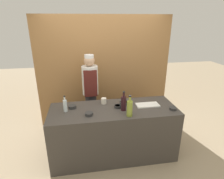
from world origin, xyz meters
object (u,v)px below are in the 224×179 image
sauce_bowl_green (89,114)px  sauce_bowl_yellow (173,108)px  bottle_wine (124,103)px  bottle_clear (65,105)px  sauce_bowl_orange (124,103)px  chef_center (91,92)px  sauce_bowl_white (72,107)px  sauce_bowl_brown (118,106)px  cutting_board (148,105)px  cup_cream (104,101)px  bottle_oil (130,108)px

sauce_bowl_green → sauce_bowl_yellow: sauce_bowl_green is taller
bottle_wine → bottle_clear: bearing=173.3°
sauce_bowl_orange → sauce_bowl_yellow: (0.75, -0.33, -0.01)m
bottle_clear → chef_center: (0.44, 0.77, -0.09)m
sauce_bowl_white → sauce_bowl_green: bearing=-48.4°
sauce_bowl_brown → bottle_clear: (-0.85, 0.00, 0.08)m
cutting_board → sauce_bowl_green: bearing=-169.4°
bottle_wine → cup_cream: bearing=132.9°
sauce_bowl_green → chef_center: chef_center is taller
bottle_wine → chef_center: 1.01m
sauce_bowl_yellow → chef_center: chef_center is taller
sauce_bowl_white → chef_center: size_ratio=0.08×
sauce_bowl_white → sauce_bowl_green: same height
sauce_bowl_brown → chef_center: size_ratio=0.07×
sauce_bowl_orange → sauce_bowl_yellow: size_ratio=1.39×
sauce_bowl_brown → sauce_bowl_yellow: (0.88, -0.23, -0.00)m
sauce_bowl_yellow → sauce_bowl_green: bearing=178.6°
cup_cream → sauce_bowl_orange: bearing=-15.3°
bottle_clear → bottle_oil: size_ratio=0.80×
chef_center → sauce_bowl_yellow: bearing=-37.6°
sauce_bowl_orange → cup_cream: size_ratio=1.56×
cutting_board → bottle_wine: bearing=-166.9°
sauce_bowl_orange → sauce_bowl_yellow: sauce_bowl_orange is taller
bottle_wine → sauce_bowl_yellow: bearing=-8.4°
sauce_bowl_yellow → cutting_board: sauce_bowl_yellow is taller
bottle_clear → sauce_bowl_white: bearing=45.8°
sauce_bowl_green → cup_cream: 0.48m
sauce_bowl_orange → sauce_bowl_green: sauce_bowl_orange is taller
bottle_clear → cup_cream: (0.64, 0.20, -0.06)m
bottle_clear → chef_center: size_ratio=0.16×
cup_cream → bottle_oil: bearing=-56.7°
sauce_bowl_green → bottle_clear: bottle_clear is taller
sauce_bowl_brown → bottle_wine: bottle_wine is taller
sauce_bowl_yellow → bottle_oil: bottle_oil is taller
sauce_bowl_yellow → bottle_clear: bottle_clear is taller
bottle_oil → cup_cream: 0.62m
bottle_wine → cup_cream: (-0.29, 0.31, -0.08)m
sauce_bowl_green → cutting_board: 1.03m
sauce_bowl_yellow → bottle_clear: size_ratio=0.42×
bottle_oil → cup_cream: size_ratio=3.37×
bottle_oil → sauce_bowl_green: bearing=169.3°
sauce_bowl_white → chef_center: 0.75m
sauce_bowl_white → sauce_bowl_yellow: 1.66m
sauce_bowl_brown → sauce_bowl_yellow: 0.91m
bottle_clear → sauce_bowl_yellow: bearing=-7.5°
sauce_bowl_brown → chef_center: chef_center is taller
sauce_bowl_green → bottle_wine: bearing=8.6°
sauce_bowl_yellow → bottle_oil: (-0.76, -0.08, 0.11)m
sauce_bowl_orange → cup_cream: bearing=164.7°
sauce_bowl_orange → bottle_wine: size_ratio=0.48×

